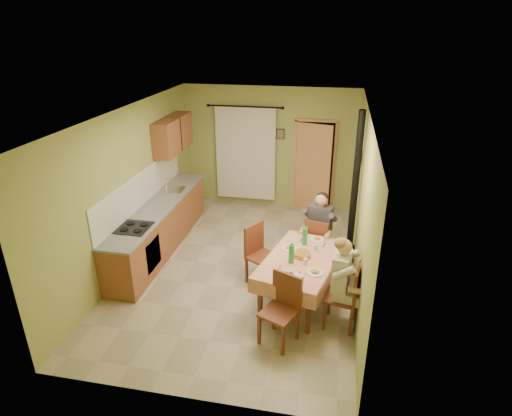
% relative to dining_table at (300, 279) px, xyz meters
% --- Properties ---
extents(floor, '(4.00, 6.00, 0.01)m').
position_rel_dining_table_xyz_m(floor, '(-1.13, 0.79, -0.38)').
color(floor, tan).
rests_on(floor, ground).
extents(room_shell, '(4.04, 6.04, 2.82)m').
position_rel_dining_table_xyz_m(room_shell, '(-1.13, 0.79, 1.44)').
color(room_shell, '#A1A957').
rests_on(room_shell, ground).
extents(kitchen_run, '(0.64, 3.64, 1.56)m').
position_rel_dining_table_xyz_m(kitchen_run, '(-2.84, 1.18, 0.10)').
color(kitchen_run, brown).
rests_on(kitchen_run, ground).
extents(upper_cabinets, '(0.35, 1.40, 0.70)m').
position_rel_dining_table_xyz_m(upper_cabinets, '(-2.95, 2.49, 1.57)').
color(upper_cabinets, brown).
rests_on(upper_cabinets, room_shell).
extents(curtain, '(1.70, 0.07, 2.22)m').
position_rel_dining_table_xyz_m(curtain, '(-1.68, 3.68, 0.88)').
color(curtain, black).
rests_on(curtain, ground).
extents(doorway, '(0.96, 0.28, 2.15)m').
position_rel_dining_table_xyz_m(doorway, '(-0.09, 3.70, 0.67)').
color(doorway, black).
rests_on(doorway, ground).
extents(dining_table, '(1.38, 1.88, 0.76)m').
position_rel_dining_table_xyz_m(dining_table, '(0.00, 0.00, 0.00)').
color(dining_table, tan).
rests_on(dining_table, ground).
extents(tableware, '(0.70, 1.67, 0.33)m').
position_rel_dining_table_xyz_m(tableware, '(-0.00, -0.10, 0.44)').
color(tableware, white).
rests_on(tableware, dining_table).
extents(chair_far, '(0.51, 0.51, 0.97)m').
position_rel_dining_table_xyz_m(chair_far, '(0.21, 1.07, -0.09)').
color(chair_far, brown).
rests_on(chair_far, ground).
extents(chair_near, '(0.58, 0.58, 1.00)m').
position_rel_dining_table_xyz_m(chair_near, '(-0.18, -1.02, -0.09)').
color(chair_near, brown).
rests_on(chair_near, ground).
extents(chair_right, '(0.51, 0.51, 1.01)m').
position_rel_dining_table_xyz_m(chair_right, '(0.65, -0.50, -0.09)').
color(chair_right, brown).
rests_on(chair_right, ground).
extents(chair_left, '(0.63, 0.63, 1.03)m').
position_rel_dining_table_xyz_m(chair_left, '(-0.68, 0.40, -0.09)').
color(chair_left, brown).
rests_on(chair_left, ground).
extents(man_far, '(0.64, 0.55, 1.39)m').
position_rel_dining_table_xyz_m(man_far, '(0.21, 1.09, 0.50)').
color(man_far, '#38333D').
rests_on(man_far, chair_far).
extents(man_right, '(0.52, 0.62, 1.39)m').
position_rel_dining_table_xyz_m(man_right, '(0.64, -0.50, 0.50)').
color(man_right, beige).
rests_on(man_right, chair_right).
extents(stove_flue, '(0.24, 0.24, 2.80)m').
position_rel_dining_table_xyz_m(stove_flue, '(0.77, 1.39, 0.64)').
color(stove_flue, black).
rests_on(stove_flue, ground).
extents(picture_back, '(0.19, 0.03, 0.23)m').
position_rel_dining_table_xyz_m(picture_back, '(-0.88, 3.76, 1.37)').
color(picture_back, black).
rests_on(picture_back, room_shell).
extents(picture_right, '(0.03, 0.31, 0.21)m').
position_rel_dining_table_xyz_m(picture_right, '(0.84, 1.99, 1.47)').
color(picture_right, brown).
rests_on(picture_right, room_shell).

